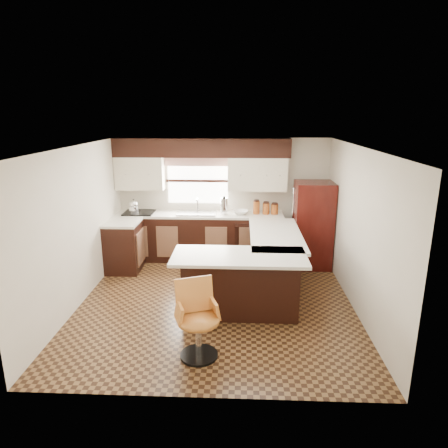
{
  "coord_description": "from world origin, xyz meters",
  "views": [
    {
      "loc": [
        0.37,
        -5.71,
        2.88
      ],
      "look_at": [
        0.1,
        0.45,
        1.14
      ],
      "focal_mm": 32.0,
      "sensor_mm": 36.0,
      "label": 1
    }
  ],
  "objects_px": {
    "peninsula_return": "(240,285)",
    "refrigerator": "(312,225)",
    "peninsula_long": "(272,261)",
    "bar_chair": "(198,321)"
  },
  "relations": [
    {
      "from": "refrigerator",
      "to": "bar_chair",
      "type": "height_order",
      "value": "refrigerator"
    },
    {
      "from": "peninsula_return",
      "to": "refrigerator",
      "type": "bearing_deg",
      "value": 55.53
    },
    {
      "from": "refrigerator",
      "to": "peninsula_return",
      "type": "bearing_deg",
      "value": -124.47
    },
    {
      "from": "peninsula_long",
      "to": "bar_chair",
      "type": "height_order",
      "value": "bar_chair"
    },
    {
      "from": "peninsula_long",
      "to": "bar_chair",
      "type": "xyz_separation_m",
      "value": [
        -1.02,
        -2.09,
        0.02
      ]
    },
    {
      "from": "peninsula_return",
      "to": "refrigerator",
      "type": "height_order",
      "value": "refrigerator"
    },
    {
      "from": "peninsula_return",
      "to": "bar_chair",
      "type": "height_order",
      "value": "bar_chair"
    },
    {
      "from": "peninsula_return",
      "to": "bar_chair",
      "type": "distance_m",
      "value": 1.22
    },
    {
      "from": "bar_chair",
      "to": "refrigerator",
      "type": "bearing_deg",
      "value": 39.04
    },
    {
      "from": "peninsula_return",
      "to": "refrigerator",
      "type": "xyz_separation_m",
      "value": [
        1.35,
        1.97,
        0.37
      ]
    }
  ]
}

